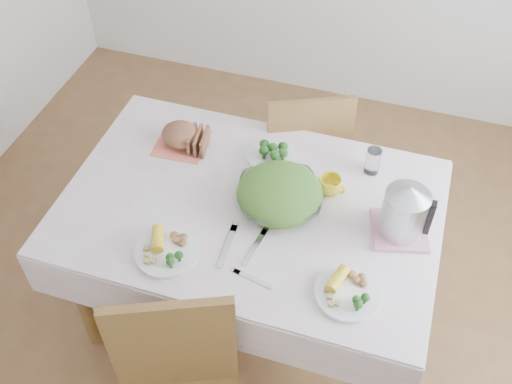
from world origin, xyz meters
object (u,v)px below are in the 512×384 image
(chair_far, at_px, (300,148))
(salad_bowl, at_px, (280,198))
(dinner_plate_right, at_px, (348,293))
(electric_kettle, at_px, (404,211))
(dinner_plate_left, at_px, (167,252))
(dining_table, at_px, (250,262))
(yellow_mug, at_px, (330,185))

(chair_far, relative_size, salad_bowl, 2.86)
(dinner_plate_right, bearing_deg, chair_far, 112.74)
(chair_far, height_order, salad_bowl, chair_far)
(chair_far, xyz_separation_m, electric_kettle, (0.55, -0.66, 0.42))
(dinner_plate_left, bearing_deg, dining_table, 56.78)
(dining_table, bearing_deg, salad_bowl, 17.60)
(electric_kettle, bearing_deg, dining_table, -177.55)
(chair_far, distance_m, dinner_plate_right, 1.13)
(dinner_plate_left, relative_size, electric_kettle, 1.01)
(dining_table, distance_m, dinner_plate_left, 0.56)
(dinner_plate_left, bearing_deg, yellow_mug, 44.30)
(dining_table, height_order, salad_bowl, salad_bowl)
(dining_table, bearing_deg, dinner_plate_right, -33.31)
(chair_far, bearing_deg, dinner_plate_left, 51.55)
(dinner_plate_right, relative_size, electric_kettle, 1.00)
(dining_table, xyz_separation_m, yellow_mug, (0.29, 0.16, 0.43))
(dinner_plate_right, height_order, electric_kettle, electric_kettle)
(salad_bowl, distance_m, dinner_plate_right, 0.49)
(dining_table, height_order, dinner_plate_left, dinner_plate_left)
(dining_table, relative_size, salad_bowl, 4.35)
(salad_bowl, xyz_separation_m, yellow_mug, (0.17, 0.13, -0.00))
(salad_bowl, xyz_separation_m, dinner_plate_left, (-0.33, -0.36, -0.03))
(chair_far, height_order, electric_kettle, electric_kettle)
(electric_kettle, bearing_deg, salad_bowl, 179.07)
(dining_table, xyz_separation_m, dinner_plate_left, (-0.22, -0.33, 0.40))
(salad_bowl, height_order, dinner_plate_right, salad_bowl)
(dinner_plate_right, bearing_deg, yellow_mug, 110.37)
(chair_far, relative_size, dinner_plate_left, 3.86)
(dinner_plate_left, xyz_separation_m, yellow_mug, (0.50, 0.49, 0.03))
(chair_far, relative_size, electric_kettle, 3.91)
(dining_table, xyz_separation_m, dinner_plate_right, (0.46, -0.30, 0.40))
(chair_far, height_order, dinner_plate_left, chair_far)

